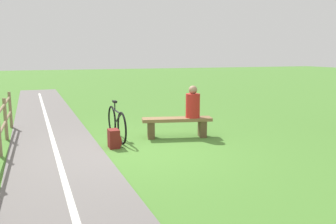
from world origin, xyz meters
The scene contains 5 objects.
ground_plane centered at (0.00, 0.00, 0.00)m, with size 80.00×80.00×0.00m, color #477A2D.
bench centered at (-1.23, -0.77, 0.34)m, with size 1.77×0.74×0.50m.
person_seated centered at (-1.62, -0.68, 0.84)m, with size 0.42×0.42×0.79m.
bicycle centered at (0.22, -1.09, 0.40)m, with size 0.12×1.76×0.93m.
backpack centered at (0.43, -0.35, 0.20)m, with size 0.27×0.32×0.41m.
Camera 1 is at (1.79, 7.01, 2.06)m, focal length 36.65 mm.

